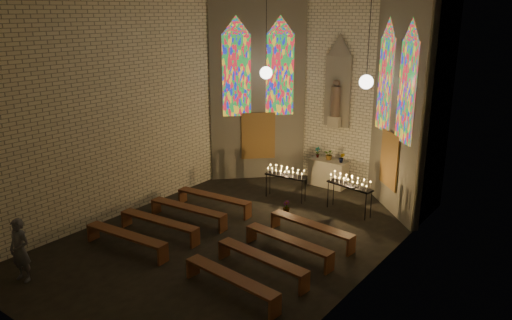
# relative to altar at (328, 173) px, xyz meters

# --- Properties ---
(floor) EXTENTS (12.00, 12.00, 0.00)m
(floor) POSITION_rel_altar_xyz_m (0.00, -5.45, -0.50)
(floor) COLOR black
(floor) RESTS_ON ground
(room) EXTENTS (8.22, 12.43, 7.00)m
(room) POSITION_rel_altar_xyz_m (-0.00, -2.08, 3.22)
(room) COLOR beige
(room) RESTS_ON ground
(altar) EXTENTS (1.40, 0.60, 1.00)m
(altar) POSITION_rel_altar_xyz_m (0.00, 0.00, 0.00)
(altar) COLOR #AEA88E
(altar) RESTS_ON ground
(flower_vase_left) EXTENTS (0.22, 0.15, 0.40)m
(flower_vase_left) POSITION_rel_altar_xyz_m (-0.52, 0.07, 0.70)
(flower_vase_left) COLOR #4C723F
(flower_vase_left) RESTS_ON altar
(flower_vase_center) EXTENTS (0.40, 0.35, 0.42)m
(flower_vase_center) POSITION_rel_altar_xyz_m (-0.01, 0.07, 0.71)
(flower_vase_center) COLOR #4C723F
(flower_vase_center) RESTS_ON altar
(flower_vase_right) EXTENTS (0.24, 0.21, 0.37)m
(flower_vase_right) POSITION_rel_altar_xyz_m (0.52, 0.02, 0.68)
(flower_vase_right) COLOR #4C723F
(flower_vase_right) RESTS_ON altar
(aisle_flower_pot) EXTENTS (0.27, 0.27, 0.41)m
(aisle_flower_pot) POSITION_rel_altar_xyz_m (0.18, -3.08, -0.30)
(aisle_flower_pot) COLOR #4C723F
(aisle_flower_pot) RESTS_ON ground
(votive_stand_left) EXTENTS (1.50, 0.52, 1.08)m
(votive_stand_left) POSITION_rel_altar_xyz_m (-0.53, -2.07, 0.42)
(votive_stand_left) COLOR black
(votive_stand_left) RESTS_ON ground
(votive_stand_right) EXTENTS (1.63, 0.64, 1.17)m
(votive_stand_right) POSITION_rel_altar_xyz_m (1.79, -1.85, 0.50)
(votive_stand_right) COLOR black
(votive_stand_right) RESTS_ON ground
(pew_left_0) EXTENTS (2.73, 0.62, 0.52)m
(pew_left_0) POSITION_rel_altar_xyz_m (-1.85, -4.33, -0.08)
(pew_left_0) COLOR #502A17
(pew_left_0) RESTS_ON ground
(pew_right_0) EXTENTS (2.73, 0.62, 0.52)m
(pew_right_0) POSITION_rel_altar_xyz_m (1.85, -4.33, -0.08)
(pew_right_0) COLOR #502A17
(pew_right_0) RESTS_ON ground
(pew_left_1) EXTENTS (2.73, 0.62, 0.52)m
(pew_left_1) POSITION_rel_altar_xyz_m (-1.85, -5.53, -0.08)
(pew_left_1) COLOR #502A17
(pew_left_1) RESTS_ON ground
(pew_right_1) EXTENTS (2.73, 0.62, 0.52)m
(pew_right_1) POSITION_rel_altar_xyz_m (1.85, -5.53, -0.08)
(pew_right_1) COLOR #502A17
(pew_right_1) RESTS_ON ground
(pew_left_2) EXTENTS (2.73, 0.62, 0.52)m
(pew_left_2) POSITION_rel_altar_xyz_m (-1.85, -6.73, -0.08)
(pew_left_2) COLOR #502A17
(pew_left_2) RESTS_ON ground
(pew_right_2) EXTENTS (2.73, 0.62, 0.52)m
(pew_right_2) POSITION_rel_altar_xyz_m (1.85, -6.73, -0.08)
(pew_right_2) COLOR #502A17
(pew_right_2) RESTS_ON ground
(pew_left_3) EXTENTS (2.73, 0.62, 0.52)m
(pew_left_3) POSITION_rel_altar_xyz_m (-1.85, -7.93, -0.08)
(pew_left_3) COLOR #502A17
(pew_left_3) RESTS_ON ground
(pew_right_3) EXTENTS (2.73, 0.62, 0.52)m
(pew_right_3) POSITION_rel_altar_xyz_m (1.85, -7.93, -0.08)
(pew_right_3) COLOR #502A17
(pew_right_3) RESTS_ON ground
(visitor) EXTENTS (0.65, 0.50, 1.60)m
(visitor) POSITION_rel_altar_xyz_m (-2.65, -10.43, 0.30)
(visitor) COLOR #43454C
(visitor) RESTS_ON ground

